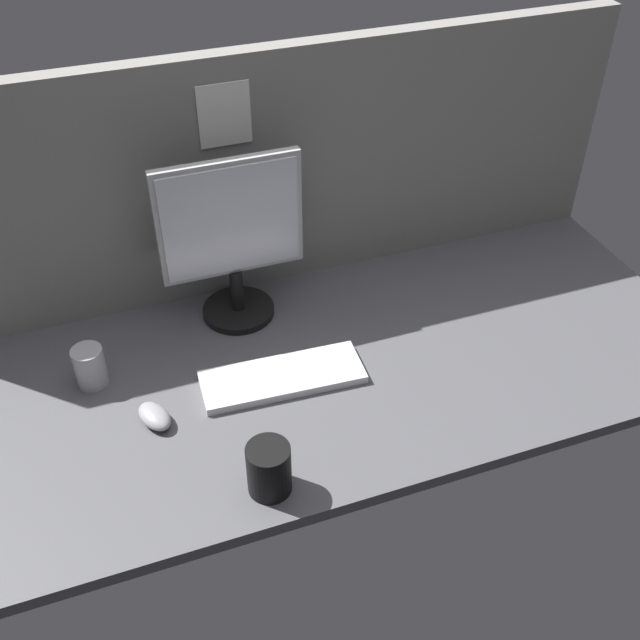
# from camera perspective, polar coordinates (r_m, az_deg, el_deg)

# --- Properties ---
(ground_plane) EXTENTS (1.80, 0.80, 0.03)m
(ground_plane) POSITION_cam_1_polar(r_m,az_deg,el_deg) (1.83, 0.74, -3.34)
(ground_plane) COLOR #515156
(cubicle_wall_back) EXTENTS (1.80, 0.06, 0.62)m
(cubicle_wall_back) POSITION_cam_1_polar(r_m,az_deg,el_deg) (1.93, -3.15, 11.01)
(cubicle_wall_back) COLOR gray
(cubicle_wall_back) RESTS_ON ground_plane
(monitor) EXTENTS (0.35, 0.18, 0.42)m
(monitor) POSITION_cam_1_polar(r_m,az_deg,el_deg) (1.83, -6.56, 6.19)
(monitor) COLOR black
(monitor) RESTS_ON ground_plane
(keyboard) EXTENTS (0.38, 0.15, 0.02)m
(keyboard) POSITION_cam_1_polar(r_m,az_deg,el_deg) (1.76, -2.80, -4.24)
(keyboard) COLOR silver
(keyboard) RESTS_ON ground_plane
(mouse) EXTENTS (0.09, 0.11, 0.03)m
(mouse) POSITION_cam_1_polar(r_m,az_deg,el_deg) (1.70, -12.16, -6.99)
(mouse) COLOR #99999E
(mouse) RESTS_ON ground_plane
(mug_black_travel) EXTENTS (0.09, 0.09, 0.11)m
(mug_black_travel) POSITION_cam_1_polar(r_m,az_deg,el_deg) (1.52, -3.80, -10.95)
(mug_black_travel) COLOR black
(mug_black_travel) RESTS_ON ground_plane
(mug_steel) EXTENTS (0.07, 0.07, 0.10)m
(mug_steel) POSITION_cam_1_polar(r_m,az_deg,el_deg) (1.80, -16.69, -3.33)
(mug_steel) COLOR #B2B2B7
(mug_steel) RESTS_ON ground_plane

